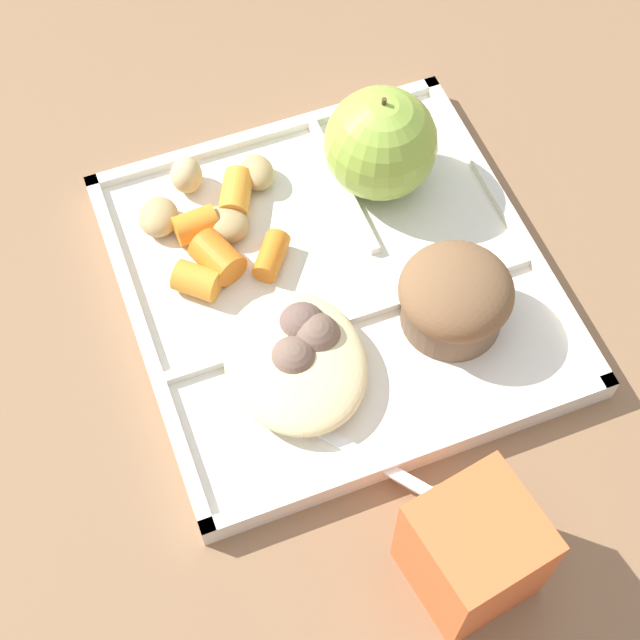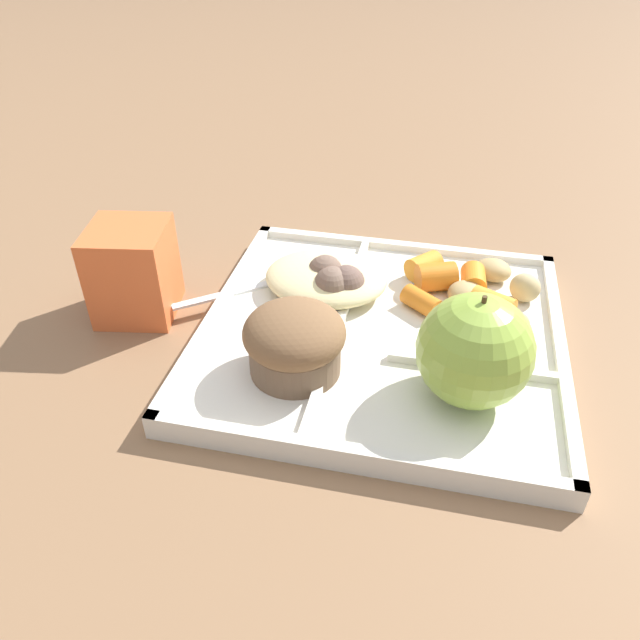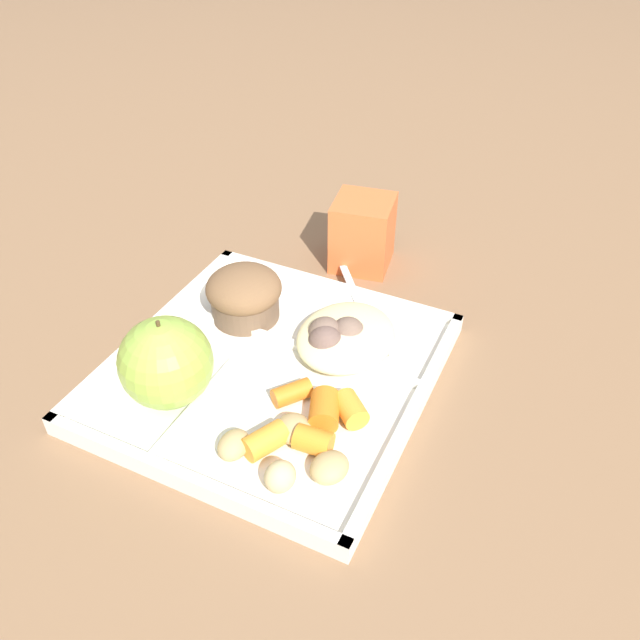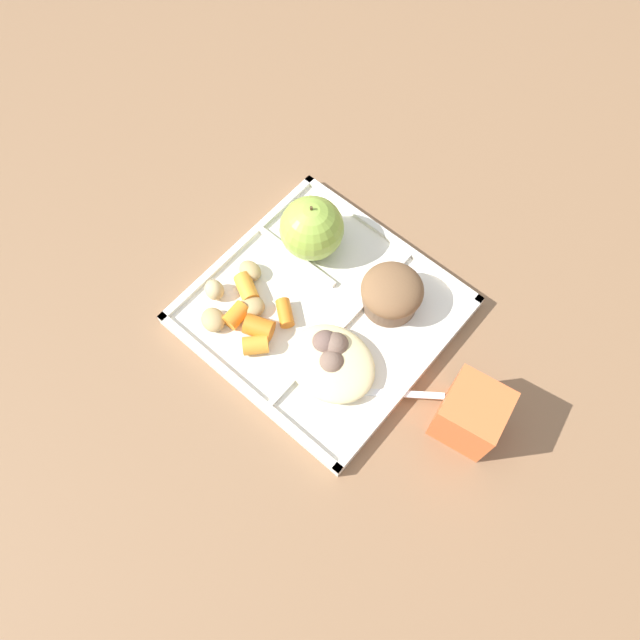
# 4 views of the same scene
# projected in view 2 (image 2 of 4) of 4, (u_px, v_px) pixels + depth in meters

# --- Properties ---
(ground) EXTENTS (6.00, 6.00, 0.00)m
(ground) POSITION_uv_depth(u_px,v_px,m) (381.00, 343.00, 0.54)
(ground) COLOR #846042
(lunch_tray) EXTENTS (0.30, 0.30, 0.02)m
(lunch_tray) POSITION_uv_depth(u_px,v_px,m) (381.00, 336.00, 0.54)
(lunch_tray) COLOR silver
(lunch_tray) RESTS_ON ground
(green_apple) EXTENTS (0.09, 0.09, 0.09)m
(green_apple) POSITION_uv_depth(u_px,v_px,m) (475.00, 351.00, 0.45)
(green_apple) COLOR #93B742
(green_apple) RESTS_ON lunch_tray
(bran_muffin) EXTENTS (0.08, 0.08, 0.06)m
(bran_muffin) POSITION_uv_depth(u_px,v_px,m) (295.00, 341.00, 0.48)
(bran_muffin) COLOR brown
(bran_muffin) RESTS_ON lunch_tray
(carrot_slice_large) EXTENTS (0.04, 0.04, 0.02)m
(carrot_slice_large) POSITION_uv_depth(u_px,v_px,m) (492.00, 304.00, 0.55)
(carrot_slice_large) COLOR orange
(carrot_slice_large) RESTS_ON lunch_tray
(carrot_slice_diagonal) EXTENTS (0.03, 0.03, 0.02)m
(carrot_slice_diagonal) POSITION_uv_depth(u_px,v_px,m) (473.00, 280.00, 0.58)
(carrot_slice_diagonal) COLOR orange
(carrot_slice_diagonal) RESTS_ON lunch_tray
(carrot_slice_small) EXTENTS (0.04, 0.04, 0.02)m
(carrot_slice_small) POSITION_uv_depth(u_px,v_px,m) (422.00, 302.00, 0.56)
(carrot_slice_small) COLOR orange
(carrot_slice_small) RESTS_ON lunch_tray
(carrot_slice_edge) EXTENTS (0.04, 0.04, 0.02)m
(carrot_slice_edge) POSITION_uv_depth(u_px,v_px,m) (424.00, 266.00, 0.60)
(carrot_slice_edge) COLOR orange
(carrot_slice_edge) RESTS_ON lunch_tray
(carrot_slice_tilted) EXTENTS (0.04, 0.04, 0.03)m
(carrot_slice_tilted) POSITION_uv_depth(u_px,v_px,m) (436.00, 277.00, 0.58)
(carrot_slice_tilted) COLOR orange
(carrot_slice_tilted) RESTS_ON lunch_tray
(potato_chunk_small) EXTENTS (0.04, 0.04, 0.02)m
(potato_chunk_small) POSITION_uv_depth(u_px,v_px,m) (493.00, 270.00, 0.60)
(potato_chunk_small) COLOR tan
(potato_chunk_small) RESTS_ON lunch_tray
(potato_chunk_golden) EXTENTS (0.05, 0.05, 0.02)m
(potato_chunk_golden) POSITION_uv_depth(u_px,v_px,m) (466.00, 293.00, 0.57)
(potato_chunk_golden) COLOR tan
(potato_chunk_golden) RESTS_ON lunch_tray
(potato_chunk_large) EXTENTS (0.03, 0.03, 0.02)m
(potato_chunk_large) POSITION_uv_depth(u_px,v_px,m) (510.00, 322.00, 0.53)
(potato_chunk_large) COLOR tan
(potato_chunk_large) RESTS_ON lunch_tray
(potato_chunk_corner) EXTENTS (0.03, 0.03, 0.03)m
(potato_chunk_corner) POSITION_uv_depth(u_px,v_px,m) (525.00, 288.00, 0.57)
(potato_chunk_corner) COLOR tan
(potato_chunk_corner) RESTS_ON lunch_tray
(egg_noodle_pile) EXTENTS (0.11, 0.10, 0.03)m
(egg_noodle_pile) POSITION_uv_depth(u_px,v_px,m) (326.00, 278.00, 0.58)
(egg_noodle_pile) COLOR beige
(egg_noodle_pile) RESTS_ON lunch_tray
(meatball_back) EXTENTS (0.03, 0.03, 0.03)m
(meatball_back) POSITION_uv_depth(u_px,v_px,m) (325.00, 273.00, 0.58)
(meatball_back) COLOR #755B4C
(meatball_back) RESTS_ON lunch_tray
(meatball_front) EXTENTS (0.04, 0.04, 0.04)m
(meatball_front) POSITION_uv_depth(u_px,v_px,m) (333.00, 286.00, 0.56)
(meatball_front) COLOR #755B4C
(meatball_front) RESTS_ON lunch_tray
(meatball_center) EXTENTS (0.04, 0.04, 0.04)m
(meatball_center) POSITION_uv_depth(u_px,v_px,m) (346.00, 284.00, 0.56)
(meatball_center) COLOR brown
(meatball_center) RESTS_ON lunch_tray
(plastic_fork) EXTENTS (0.14, 0.11, 0.00)m
(plastic_fork) POSITION_uv_depth(u_px,v_px,m) (271.00, 283.00, 0.59)
(plastic_fork) COLOR white
(plastic_fork) RESTS_ON lunch_tray
(milk_carton) EXTENTS (0.08, 0.08, 0.09)m
(milk_carton) POSITION_uv_depth(u_px,v_px,m) (133.00, 272.00, 0.56)
(milk_carton) COLOR orange
(milk_carton) RESTS_ON ground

